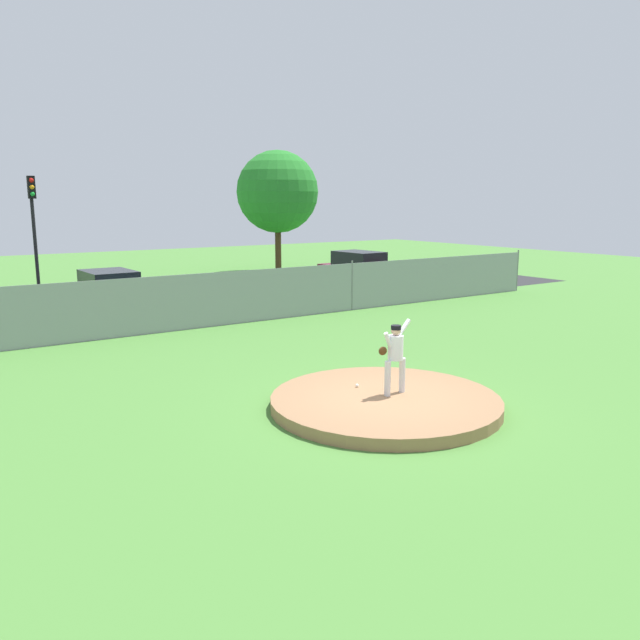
% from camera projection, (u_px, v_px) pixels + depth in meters
% --- Properties ---
extents(ground_plane, '(80.00, 80.00, 0.00)m').
position_uv_depth(ground_plane, '(250.00, 352.00, 17.88)').
color(ground_plane, '#4C8438').
extents(asphalt_strip, '(44.00, 7.00, 0.01)m').
position_uv_depth(asphalt_strip, '(150.00, 310.00, 24.80)').
color(asphalt_strip, '#2B2B2D').
rests_on(asphalt_strip, ground_plane).
extents(pitchers_mound, '(4.77, 4.77, 0.24)m').
position_uv_depth(pitchers_mound, '(385.00, 402.00, 12.97)').
color(pitchers_mound, '#99704C').
rests_on(pitchers_mound, ground_plane).
extents(pitcher_youth, '(0.80, 0.32, 1.57)m').
position_uv_depth(pitcher_youth, '(395.00, 352.00, 12.96)').
color(pitcher_youth, silver).
rests_on(pitcher_youth, pitchers_mound).
extents(baseball, '(0.07, 0.07, 0.07)m').
position_uv_depth(baseball, '(357.00, 385.00, 13.60)').
color(baseball, white).
rests_on(baseball, pitchers_mound).
extents(chainlink_fence, '(33.21, 0.07, 1.96)m').
position_uv_depth(chainlink_fence, '(194.00, 301.00, 20.97)').
color(chainlink_fence, gray).
rests_on(chainlink_fence, ground_plane).
extents(parked_car_burgundy, '(2.08, 4.51, 1.84)m').
position_uv_depth(parked_car_burgundy, '(359.00, 271.00, 30.82)').
color(parked_car_burgundy, maroon).
rests_on(parked_car_burgundy, ground_plane).
extents(parked_car_teal, '(2.01, 4.20, 1.69)m').
position_uv_depth(parked_car_teal, '(110.00, 294.00, 23.59)').
color(parked_car_teal, '#146066').
rests_on(parked_car_teal, ground_plane).
extents(traffic_light_near, '(0.28, 0.46, 5.25)m').
position_uv_depth(traffic_light_near, '(34.00, 218.00, 25.40)').
color(traffic_light_near, black).
rests_on(traffic_light_near, ground_plane).
extents(tree_bushy_near, '(4.90, 4.90, 7.28)m').
position_uv_depth(tree_bushy_near, '(277.00, 192.00, 37.53)').
color(tree_bushy_near, '#4C331E').
rests_on(tree_bushy_near, ground_plane).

